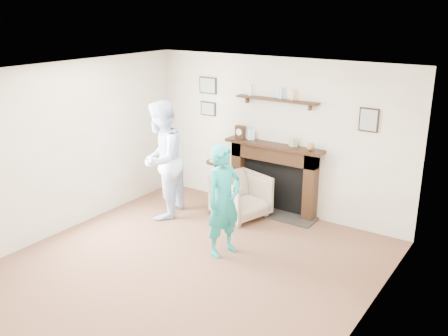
% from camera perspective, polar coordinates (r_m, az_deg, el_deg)
% --- Properties ---
extents(ground, '(5.00, 5.00, 0.00)m').
position_cam_1_polar(ground, '(6.54, -4.83, -11.68)').
color(ground, brown).
rests_on(ground, ground).
extents(room_shell, '(4.54, 5.02, 2.52)m').
position_cam_1_polar(room_shell, '(6.44, -1.40, 3.54)').
color(room_shell, beige).
rests_on(room_shell, ground).
extents(armchair, '(0.95, 0.94, 0.70)m').
position_cam_1_polar(armchair, '(8.08, 1.94, -5.56)').
color(armchair, tan).
rests_on(armchair, ground).
extents(man, '(0.95, 1.08, 1.88)m').
position_cam_1_polar(man, '(8.19, -6.91, -5.38)').
color(man, silver).
rests_on(man, ground).
extents(woman, '(0.49, 0.63, 1.53)m').
position_cam_1_polar(woman, '(6.97, -0.04, -9.63)').
color(woman, '#20B9BA').
rests_on(woman, ground).
extents(pedestal_table, '(0.32, 0.32, 1.02)m').
position_cam_1_polar(pedestal_table, '(7.99, -0.91, -1.00)').
color(pedestal_table, black).
rests_on(pedestal_table, ground).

